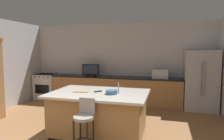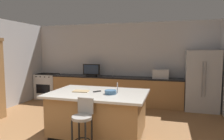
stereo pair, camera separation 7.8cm
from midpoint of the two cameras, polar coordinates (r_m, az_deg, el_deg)
wall_back at (r=6.93m, az=2.58°, el=2.08°), size 6.64×0.12×2.67m
counter_back at (r=6.70m, az=1.26°, el=-5.69°), size 4.30×0.62×0.89m
kitchen_island at (r=4.24m, az=-3.35°, el=-12.18°), size 1.96×1.30×0.91m
refrigerator at (r=6.43m, az=24.34°, el=-2.73°), size 0.92×0.73×1.76m
range_oven at (r=7.74m, az=-17.40°, el=-4.36°), size 0.79×0.63×0.91m
microwave at (r=6.39m, az=13.98°, el=-1.10°), size 0.48×0.36×0.28m
tv_monitor at (r=6.81m, az=-5.55°, el=-0.15°), size 0.59×0.16×0.40m
sink_faucet_back at (r=6.73m, az=0.54°, el=-0.76°), size 0.02×0.02×0.24m
sink_faucet_island at (r=3.99m, az=2.11°, el=-5.10°), size 0.02×0.02×0.22m
bar_stool_center at (r=3.54m, az=-7.60°, el=-14.22°), size 0.34×0.34×0.94m
fruit_bowl at (r=3.96m, az=0.16°, el=-6.26°), size 0.23×0.23×0.08m
cell_phone at (r=4.24m, az=-9.39°, el=-6.00°), size 0.08×0.15×0.01m
tv_remote at (r=4.17m, az=-3.70°, el=-6.05°), size 0.14×0.16×0.02m
cutting_board at (r=4.24m, az=-8.24°, el=-5.92°), size 0.34×0.26×0.02m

